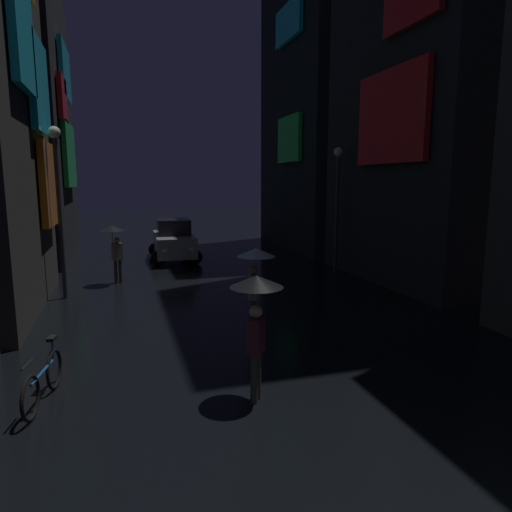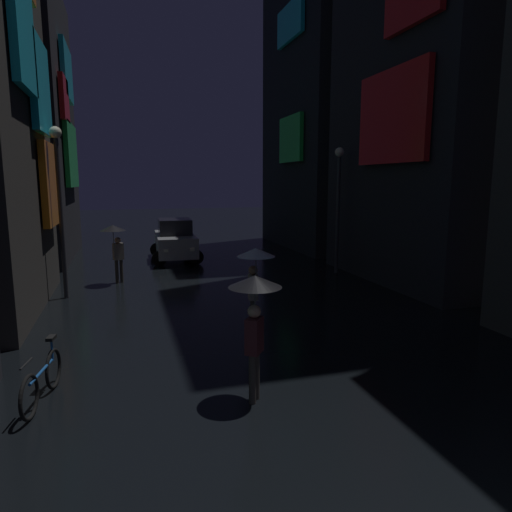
# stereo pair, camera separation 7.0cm
# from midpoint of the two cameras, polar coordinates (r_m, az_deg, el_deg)

# --- Properties ---
(building_left_far) EXTENTS (4.25, 8.29, 12.41)m
(building_left_far) POSITION_cam_midpoint_polar(r_m,az_deg,el_deg) (24.25, -27.64, 14.36)
(building_left_far) COLOR black
(building_left_far) RESTS_ON ground
(building_right_far) EXTENTS (4.25, 8.48, 21.90)m
(building_right_far) POSITION_cam_midpoint_polar(r_m,az_deg,el_deg) (27.14, 7.95, 24.88)
(building_right_far) COLOR black
(building_right_far) RESTS_ON ground
(pedestrian_midstreet_centre_black) EXTENTS (0.90, 0.90, 2.12)m
(pedestrian_midstreet_centre_black) POSITION_cam_midpoint_polar(r_m,az_deg,el_deg) (16.98, -17.48, 2.20)
(pedestrian_midstreet_centre_black) COLOR #38332D
(pedestrian_midstreet_centre_black) RESTS_ON ground
(pedestrian_foreground_right_clear) EXTENTS (0.90, 0.90, 2.12)m
(pedestrian_foreground_right_clear) POSITION_cam_midpoint_polar(r_m,az_deg,el_deg) (10.72, -0.28, -1.34)
(pedestrian_foreground_right_clear) COLOR #38332D
(pedestrian_foreground_right_clear) RESTS_ON ground
(pedestrian_foreground_left_black) EXTENTS (0.90, 0.90, 2.12)m
(pedestrian_foreground_left_black) POSITION_cam_midpoint_polar(r_m,az_deg,el_deg) (7.58, -0.22, -5.88)
(pedestrian_foreground_left_black) COLOR #38332D
(pedestrian_foreground_left_black) RESTS_ON ground
(bicycle_parked_at_storefront) EXTENTS (0.40, 1.80, 0.96)m
(bicycle_parked_at_storefront) POSITION_cam_midpoint_polar(r_m,az_deg,el_deg) (8.62, -25.27, -13.89)
(bicycle_parked_at_storefront) COLOR black
(bicycle_parked_at_storefront) RESTS_ON ground
(car_distant) EXTENTS (2.35, 4.20, 1.92)m
(car_distant) POSITION_cam_midpoint_polar(r_m,az_deg,el_deg) (21.56, -10.34, 1.94)
(car_distant) COLOR #99999E
(car_distant) RESTS_ON ground
(streetlamp_right_far) EXTENTS (0.36, 0.36, 4.94)m
(streetlamp_right_far) POSITION_cam_midpoint_polar(r_m,az_deg,el_deg) (18.36, 10.00, 7.60)
(streetlamp_right_far) COLOR #2D2D33
(streetlamp_right_far) RESTS_ON ground
(streetlamp_left_far) EXTENTS (0.36, 0.36, 5.27)m
(streetlamp_left_far) POSITION_cam_midpoint_polar(r_m,az_deg,el_deg) (15.25, -23.59, 7.30)
(streetlamp_left_far) COLOR #2D2D33
(streetlamp_left_far) RESTS_ON ground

